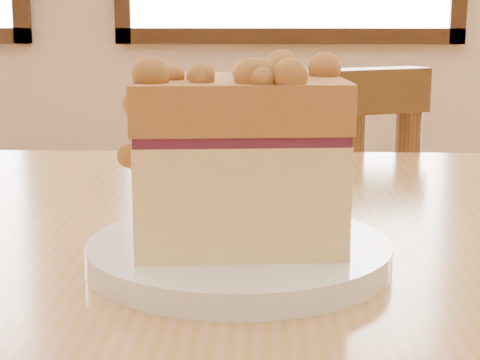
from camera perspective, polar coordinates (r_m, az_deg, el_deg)
name	(u,v)px	position (r m, az deg, el deg)	size (l,w,h in m)	color
cafe_chair_main	(254,352)	(1.22, 0.97, -11.72)	(0.51, 0.51, 0.85)	#583A18
plate	(239,255)	(0.56, -0.10, -5.17)	(0.20, 0.20, 0.02)	white
cake_slice	(238,154)	(0.54, -0.17, 1.80)	(0.15, 0.11, 0.13)	#FFD990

